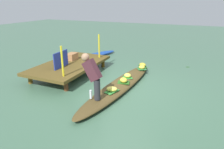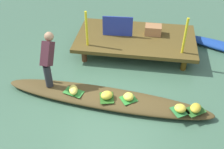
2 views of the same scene
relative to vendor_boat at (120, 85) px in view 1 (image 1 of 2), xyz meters
name	(u,v)px [view 1 (image 1 of 2)]	position (x,y,z in m)	size (l,w,h in m)	color
canal_water	(120,88)	(0.00, 0.00, -0.10)	(40.00, 40.00, 0.00)	#3F644C
dock_platform	(70,65)	(0.46, 2.17, 0.27)	(3.20, 1.80, 0.43)	#53421B
vendor_boat	(120,85)	(0.00, 0.00, 0.00)	(4.60, 0.70, 0.20)	#4D3D1E
moored_boat	(94,55)	(3.00, 2.54, -0.01)	(2.70, 0.45, 0.19)	#1B4198
leaf_mat_0	(128,77)	(0.50, -0.07, 0.10)	(0.31, 0.28, 0.01)	#2E8331
banana_bunch_0	(128,75)	(0.50, -0.07, 0.17)	(0.22, 0.22, 0.14)	#F9E44D
leaf_mat_1	(112,91)	(-0.71, -0.03, 0.10)	(0.42, 0.24, 0.01)	#318131
banana_bunch_1	(112,89)	(-0.71, -0.03, 0.17)	(0.30, 0.18, 0.14)	#F0DB56
leaf_mat_2	(142,69)	(1.56, -0.26, 0.10)	(0.31, 0.30, 0.01)	#2C7639
banana_bunch_2	(142,67)	(1.56, -0.26, 0.18)	(0.22, 0.23, 0.14)	yellow
leaf_mat_3	(124,82)	(0.04, -0.10, 0.10)	(0.36, 0.29, 0.01)	#295F1D
banana_bunch_3	(124,80)	(0.04, -0.10, 0.18)	(0.26, 0.22, 0.15)	gold
leaf_mat_4	(143,66)	(1.87, -0.20, 0.10)	(0.38, 0.27, 0.01)	#2A6024
banana_bunch_4	(143,65)	(1.87, -0.20, 0.17)	(0.27, 0.21, 0.14)	gold
vendor_person	(93,74)	(-1.29, 0.24, 0.78)	(0.23, 0.55, 1.18)	#28282D
water_bottle	(91,94)	(-1.32, 0.30, 0.22)	(0.07, 0.07, 0.23)	silver
market_banner	(61,60)	(-0.04, 2.17, 0.60)	(0.80, 0.03, 0.56)	navy
railing_post_west	(62,61)	(-0.74, 1.57, 0.79)	(0.06, 0.06, 0.94)	gold
railing_post_east	(99,46)	(1.66, 1.57, 0.79)	(0.06, 0.06, 0.94)	gold
produce_crate	(72,57)	(0.91, 2.39, 0.45)	(0.44, 0.32, 0.26)	#A26E43
drifting_plant_2	(188,67)	(3.15, -1.81, -0.10)	(0.22, 0.16, 0.01)	#335931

